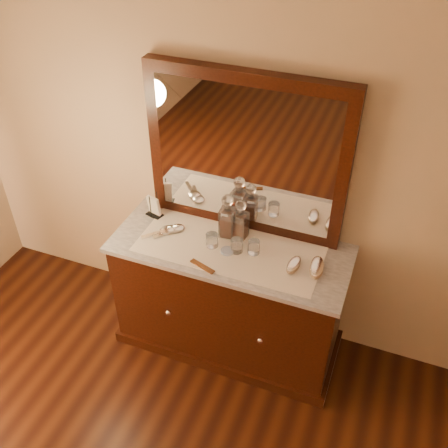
{
  "coord_description": "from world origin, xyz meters",
  "views": [
    {
      "loc": [
        0.81,
        -0.22,
        2.84
      ],
      "look_at": [
        0.0,
        1.85,
        1.1
      ],
      "focal_mm": 41.06,
      "sensor_mm": 36.0,
      "label": 1
    }
  ],
  "objects": [
    {
      "name": "dresser_cabinet",
      "position": [
        0.0,
        1.96,
        0.41
      ],
      "size": [
        1.4,
        0.55,
        0.82
      ],
      "primitive_type": "cube",
      "color": "black",
      "rests_on": "floor"
    },
    {
      "name": "dresser_plinth",
      "position": [
        0.0,
        1.96,
        0.04
      ],
      "size": [
        1.46,
        0.59,
        0.08
      ],
      "primitive_type": "cube",
      "color": "black",
      "rests_on": "floor"
    },
    {
      "name": "knob_left",
      "position": [
        -0.3,
        1.67,
        0.45
      ],
      "size": [
        0.04,
        0.04,
        0.04
      ],
      "primitive_type": "sphere",
      "color": "silver",
      "rests_on": "dresser_cabinet"
    },
    {
      "name": "knob_right",
      "position": [
        0.3,
        1.67,
        0.45
      ],
      "size": [
        0.04,
        0.04,
        0.04
      ],
      "primitive_type": "sphere",
      "color": "silver",
      "rests_on": "dresser_cabinet"
    },
    {
      "name": "marble_top",
      "position": [
        0.0,
        1.96,
        0.83
      ],
      "size": [
        1.44,
        0.59,
        0.03
      ],
      "primitive_type": "cube",
      "color": "silver",
      "rests_on": "dresser_cabinet"
    },
    {
      "name": "mirror_frame",
      "position": [
        0.0,
        2.2,
        1.35
      ],
      "size": [
        1.2,
        0.08,
        1.0
      ],
      "primitive_type": "cube",
      "color": "black",
      "rests_on": "marble_top"
    },
    {
      "name": "mirror_glass",
      "position": [
        0.0,
        2.17,
        1.35
      ],
      "size": [
        1.06,
        0.01,
        0.86
      ],
      "primitive_type": "cube",
      "color": "white",
      "rests_on": "marble_top"
    },
    {
      "name": "lace_runner",
      "position": [
        0.0,
        1.94,
        0.85
      ],
      "size": [
        1.1,
        0.45,
        0.0
      ],
      "primitive_type": "cube",
      "color": "silver",
      "rests_on": "marble_top"
    },
    {
      "name": "pin_dish",
      "position": [
        0.0,
        1.91,
        0.86
      ],
      "size": [
        0.1,
        0.1,
        0.01
      ],
      "primitive_type": "cylinder",
      "rotation": [
        0.0,
        0.0,
        -0.35
      ],
      "color": "silver",
      "rests_on": "lace_runner"
    },
    {
      "name": "comb",
      "position": [
        -0.09,
        1.73,
        0.86
      ],
      "size": [
        0.17,
        0.08,
        0.01
      ],
      "primitive_type": "cube",
      "rotation": [
        0.0,
        0.0,
        -0.32
      ],
      "color": "brown",
      "rests_on": "lace_runner"
    },
    {
      "name": "napkin_rack",
      "position": [
        -0.57,
        2.08,
        0.92
      ],
      "size": [
        0.12,
        0.09,
        0.16
      ],
      "color": "black",
      "rests_on": "marble_top"
    },
    {
      "name": "decanter_left",
      "position": [
        -0.06,
        2.06,
        0.97
      ],
      "size": [
        0.1,
        0.1,
        0.29
      ],
      "color": "maroon",
      "rests_on": "lace_runner"
    },
    {
      "name": "decanter_right",
      "position": [
        0.02,
        2.07,
        0.96
      ],
      "size": [
        0.09,
        0.09,
        0.27
      ],
      "color": "maroon",
      "rests_on": "lace_runner"
    },
    {
      "name": "brush_near",
      "position": [
        0.4,
        1.92,
        0.87
      ],
      "size": [
        0.08,
        0.15,
        0.04
      ],
      "color": "#907458",
      "rests_on": "lace_runner"
    },
    {
      "name": "brush_far",
      "position": [
        0.53,
        1.94,
        0.88
      ],
      "size": [
        0.1,
        0.18,
        0.05
      ],
      "color": "#907458",
      "rests_on": "lace_runner"
    },
    {
      "name": "hand_mirror_outer",
      "position": [
        -0.42,
        1.94,
        0.86
      ],
      "size": [
        0.2,
        0.2,
        0.02
      ],
      "color": "silver",
      "rests_on": "lace_runner"
    },
    {
      "name": "hand_mirror_inner",
      "position": [
        -0.38,
        1.97,
        0.86
      ],
      "size": [
        0.17,
        0.21,
        0.02
      ],
      "color": "silver",
      "rests_on": "lace_runner"
    },
    {
      "name": "tumblers",
      "position": [
        0.03,
        1.94,
        0.9
      ],
      "size": [
        0.33,
        0.1,
        0.08
      ],
      "color": "white",
      "rests_on": "lace_runner"
    }
  ]
}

